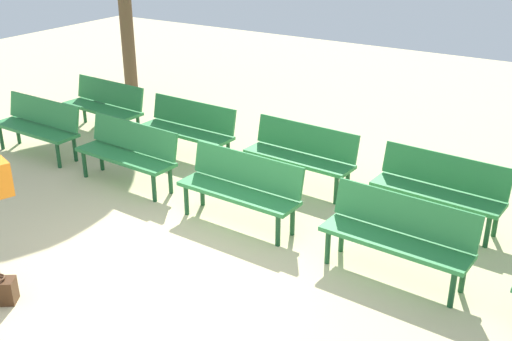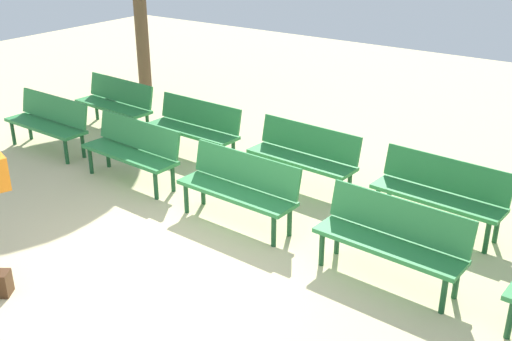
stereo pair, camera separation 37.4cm
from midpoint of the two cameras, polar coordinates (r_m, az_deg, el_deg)
The scene contains 9 objects.
ground_plane at distance 6.76m, azimuth -10.68°, elevation -9.95°, with size 24.85×24.85×0.00m, color beige.
bench_r0_c0 at distance 10.36m, azimuth -20.53°, elevation 4.08°, with size 1.61×0.53×0.87m.
bench_r0_c1 at distance 8.86m, azimuth -12.95°, elevation 1.84°, with size 1.63×0.58×0.87m.
bench_r0_c2 at distance 7.56m, azimuth -2.81°, elevation -1.40°, with size 1.62×0.56×0.87m.
bench_r0_c3 at distance 6.62m, azimuth 11.50°, elevation -5.70°, with size 1.63×0.58×0.87m.
bench_r1_c0 at distance 11.09m, azimuth -14.78°, elevation 6.03°, with size 1.63×0.59×0.87m.
bench_r1_c1 at distance 9.67m, azimuth -7.37°, elevation 4.09°, with size 1.62×0.54×0.87m.
bench_r1_c2 at distance 8.58m, azimuth 2.98°, elevation 1.70°, with size 1.63×0.58×0.87m.
bench_r1_c3 at distance 7.81m, azimuth 15.36°, elevation -1.42°, with size 1.63×0.59×0.87m.
Camera 1 is at (3.84, -4.14, 3.67)m, focal length 43.09 mm.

